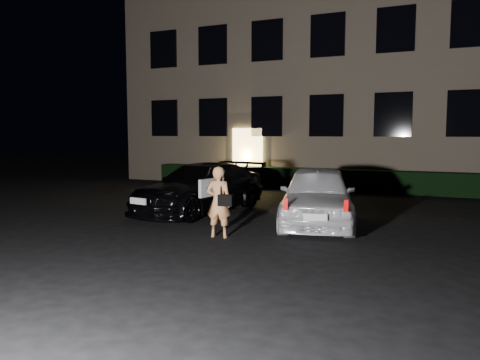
% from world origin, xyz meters
% --- Properties ---
extents(ground, '(80.00, 80.00, 0.00)m').
position_xyz_m(ground, '(0.00, 0.00, 0.00)').
color(ground, black).
rests_on(ground, ground).
extents(building, '(20.00, 8.11, 12.00)m').
position_xyz_m(building, '(-0.00, 14.99, 6.00)').
color(building, '#756854').
rests_on(building, ground).
extents(hedge, '(15.00, 0.70, 0.85)m').
position_xyz_m(hedge, '(0.00, 10.50, 0.42)').
color(hedge, black).
rests_on(hedge, ground).
extents(sedan, '(2.68, 5.08, 1.40)m').
position_xyz_m(sedan, '(-1.92, 3.78, 0.70)').
color(sedan, black).
rests_on(sedan, ground).
extents(hatch, '(2.71, 4.61, 1.47)m').
position_xyz_m(hatch, '(1.68, 3.26, 0.74)').
color(hatch, white).
rests_on(hatch, ground).
extents(man, '(0.68, 0.44, 1.56)m').
position_xyz_m(man, '(0.09, 0.96, 0.78)').
color(man, '#F29D5D').
rests_on(man, ground).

